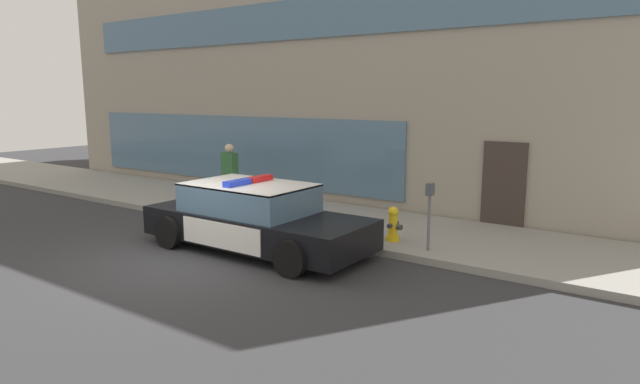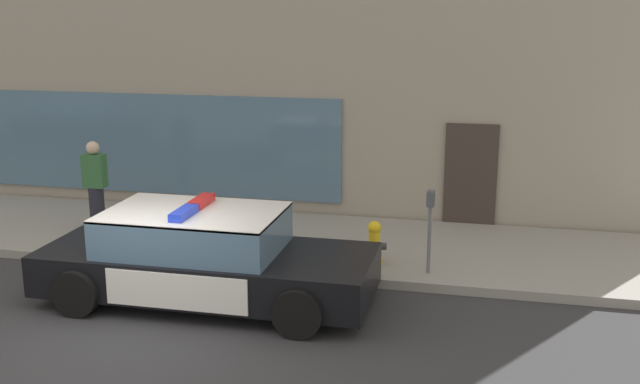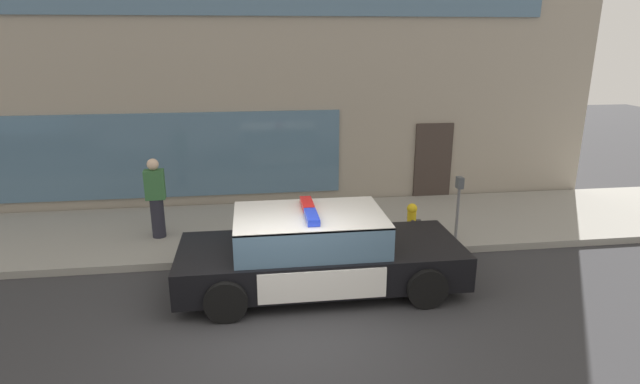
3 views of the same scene
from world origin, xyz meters
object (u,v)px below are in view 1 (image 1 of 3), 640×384
police_cruiser (255,218)px  fire_hydrant (393,224)px  pedestrian_on_sidewalk (230,175)px  parking_meter (430,204)px

police_cruiser → fire_hydrant: bearing=38.1°
pedestrian_on_sidewalk → parking_meter: (6.26, -0.93, 0.07)m
fire_hydrant → parking_meter: 1.10m
fire_hydrant → pedestrian_on_sidewalk: 5.43m
fire_hydrant → parking_meter: size_ratio=0.54×
fire_hydrant → pedestrian_on_sidewalk: (-5.36, 0.68, 0.51)m
fire_hydrant → pedestrian_on_sidewalk: size_ratio=0.42×
pedestrian_on_sidewalk → parking_meter: pedestrian_on_sidewalk is taller
fire_hydrant → police_cruiser: bearing=-141.8°
police_cruiser → pedestrian_on_sidewalk: (-3.09, 2.46, 0.33)m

